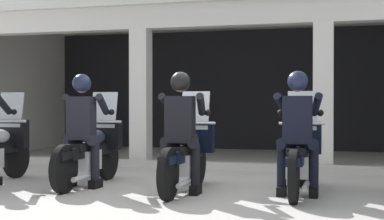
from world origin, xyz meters
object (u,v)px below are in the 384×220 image
object	(u,v)px
police_officer_center	(181,122)
police_officer_right	(298,122)
police_officer_left	(82,120)
motorcycle_center	(187,154)
motorcycle_right	(300,155)
motorcycle_left	(91,150)

from	to	relation	value
police_officer_center	police_officer_right	bearing A→B (deg)	0.38
police_officer_left	police_officer_center	xyz separation A→B (m)	(1.48, -0.16, 0.00)
police_officer_left	motorcycle_center	xyz separation A→B (m)	(1.48, 0.12, -0.44)
motorcycle_right	motorcycle_left	bearing A→B (deg)	171.65
motorcycle_left	motorcycle_right	xyz separation A→B (m)	(2.96, 0.03, 0.00)
motorcycle_right	police_officer_right	bearing A→B (deg)	-99.28
police_officer_left	motorcycle_center	distance (m)	1.55
police_officer_center	motorcycle_right	distance (m)	1.62
motorcycle_left	police_officer_right	xyz separation A→B (m)	(2.96, -0.25, 0.44)
motorcycle_center	police_officer_right	size ratio (longest dim) A/B	1.29
police_officer_left	motorcycle_center	size ratio (longest dim) A/B	0.78
police_officer_left	police_officer_center	bearing A→B (deg)	-14.56
police_officer_left	police_officer_right	bearing A→B (deg)	-7.68
police_officer_right	motorcycle_right	bearing A→B (deg)	80.72
police_officer_left	police_officer_right	xyz separation A→B (m)	(2.96, 0.03, 0.00)
motorcycle_left	police_officer_right	distance (m)	3.00
police_officer_right	police_officer_center	bearing A→B (deg)	178.51
motorcycle_center	police_officer_right	distance (m)	1.54
motorcycle_left	motorcycle_center	size ratio (longest dim) A/B	1.00
police_officer_left	police_officer_right	distance (m)	2.96
motorcycle_center	motorcycle_right	bearing A→B (deg)	0.38
motorcycle_center	police_officer_right	bearing A→B (deg)	-10.56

